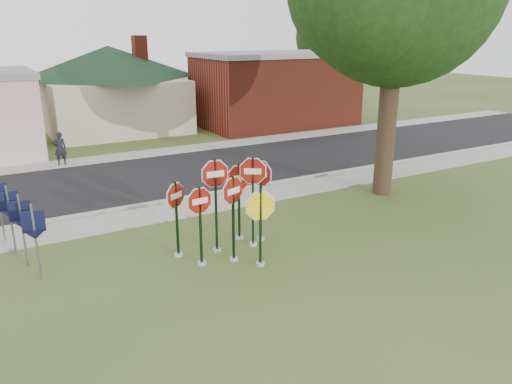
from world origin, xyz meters
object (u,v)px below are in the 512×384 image
stop_sign_yellow (260,218)px  stop_sign_left (200,216)px  pedestrian (60,148)px  stop_sign_center (233,207)px

stop_sign_yellow → stop_sign_left: bearing=148.9°
pedestrian → stop_sign_yellow: bearing=100.2°
stop_sign_yellow → pedestrian: bearing=101.5°
stop_sign_center → stop_sign_left: (-0.87, 0.20, -0.16)m
pedestrian → stop_sign_left: bearing=95.0°
stop_sign_center → stop_sign_yellow: 0.80m
stop_sign_left → pedestrian: size_ratio=1.48×
stop_sign_center → pedestrian: (-2.29, 13.06, -0.71)m
pedestrian → stop_sign_center: bearing=98.7°
stop_sign_yellow → stop_sign_center: bearing=128.0°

